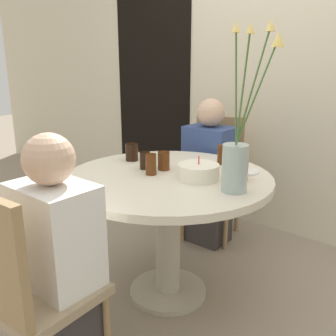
{
  "coord_description": "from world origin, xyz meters",
  "views": [
    {
      "loc": [
        1.25,
        -1.51,
        1.35
      ],
      "look_at": [
        0.0,
        0.0,
        0.78
      ],
      "focal_mm": 40.0,
      "sensor_mm": 36.0,
      "label": 1
    }
  ],
  "objects_px": {
    "flower_vase": "(238,154)",
    "drink_glass_3": "(164,161)",
    "chair_far_back": "(215,169)",
    "drink_glass_4": "(132,152)",
    "chair_near_front": "(24,286)",
    "drink_glass_2": "(222,155)",
    "person_guest": "(59,272)",
    "drink_glass_5": "(151,164)",
    "side_plate": "(245,171)",
    "person_woman": "(209,177)",
    "drink_glass_0": "(145,160)",
    "drink_glass_1": "(242,171)",
    "birthday_cake": "(198,172)"
  },
  "relations": [
    {
      "from": "person_woman",
      "to": "person_guest",
      "type": "relative_size",
      "value": 1.0
    },
    {
      "from": "chair_near_front",
      "to": "drink_glass_1",
      "type": "bearing_deg",
      "value": -108.53
    },
    {
      "from": "chair_far_back",
      "to": "birthday_cake",
      "type": "distance_m",
      "value": 0.96
    },
    {
      "from": "birthday_cake",
      "to": "drink_glass_1",
      "type": "bearing_deg",
      "value": 36.04
    },
    {
      "from": "chair_far_back",
      "to": "drink_glass_5",
      "type": "relative_size",
      "value": 8.01
    },
    {
      "from": "side_plate",
      "to": "drink_glass_0",
      "type": "bearing_deg",
      "value": -146.88
    },
    {
      "from": "drink_glass_2",
      "to": "drink_glass_5",
      "type": "xyz_separation_m",
      "value": [
        -0.19,
        -0.44,
        -0.0
      ]
    },
    {
      "from": "drink_glass_1",
      "to": "person_woman",
      "type": "height_order",
      "value": "person_woman"
    },
    {
      "from": "drink_glass_2",
      "to": "drink_glass_5",
      "type": "bearing_deg",
      "value": -113.27
    },
    {
      "from": "chair_near_front",
      "to": "drink_glass_2",
      "type": "relative_size",
      "value": 7.9
    },
    {
      "from": "drink_glass_0",
      "to": "person_woman",
      "type": "height_order",
      "value": "person_woman"
    },
    {
      "from": "drink_glass_1",
      "to": "person_guest",
      "type": "relative_size",
      "value": 0.09
    },
    {
      "from": "flower_vase",
      "to": "drink_glass_5",
      "type": "bearing_deg",
      "value": -174.05
    },
    {
      "from": "side_plate",
      "to": "person_woman",
      "type": "xyz_separation_m",
      "value": [
        -0.5,
        0.4,
        -0.23
      ]
    },
    {
      "from": "chair_far_back",
      "to": "drink_glass_4",
      "type": "distance_m",
      "value": 0.83
    },
    {
      "from": "drink_glass_2",
      "to": "chair_near_front",
      "type": "bearing_deg",
      "value": -92.56
    },
    {
      "from": "side_plate",
      "to": "drink_glass_0",
      "type": "relative_size",
      "value": 1.66
    },
    {
      "from": "drink_glass_1",
      "to": "person_guest",
      "type": "xyz_separation_m",
      "value": [
        -0.31,
        -0.93,
        -0.28
      ]
    },
    {
      "from": "drink_glass_4",
      "to": "person_guest",
      "type": "distance_m",
      "value": 0.98
    },
    {
      "from": "chair_near_front",
      "to": "drink_glass_2",
      "type": "height_order",
      "value": "chair_near_front"
    },
    {
      "from": "chair_near_front",
      "to": "drink_glass_5",
      "type": "relative_size",
      "value": 8.01
    },
    {
      "from": "flower_vase",
      "to": "chair_far_back",
      "type": "bearing_deg",
      "value": 127.54
    },
    {
      "from": "drink_glass_3",
      "to": "drink_glass_5",
      "type": "height_order",
      "value": "drink_glass_5"
    },
    {
      "from": "side_plate",
      "to": "drink_glass_5",
      "type": "distance_m",
      "value": 0.53
    },
    {
      "from": "drink_glass_5",
      "to": "flower_vase",
      "type": "bearing_deg",
      "value": 5.95
    },
    {
      "from": "drink_glass_1",
      "to": "drink_glass_0",
      "type": "bearing_deg",
      "value": -162.09
    },
    {
      "from": "side_plate",
      "to": "drink_glass_0",
      "type": "xyz_separation_m",
      "value": [
        -0.48,
        -0.31,
        0.05
      ]
    },
    {
      "from": "drink_glass_3",
      "to": "drink_glass_4",
      "type": "relative_size",
      "value": 0.99
    },
    {
      "from": "person_woman",
      "to": "drink_glass_2",
      "type": "bearing_deg",
      "value": -47.15
    },
    {
      "from": "chair_far_back",
      "to": "flower_vase",
      "type": "distance_m",
      "value": 1.17
    },
    {
      "from": "drink_glass_4",
      "to": "chair_far_back",
      "type": "bearing_deg",
      "value": 81.01
    },
    {
      "from": "drink_glass_0",
      "to": "drink_glass_3",
      "type": "distance_m",
      "value": 0.11
    },
    {
      "from": "drink_glass_2",
      "to": "drink_glass_3",
      "type": "relative_size",
      "value": 1.11
    },
    {
      "from": "drink_glass_4",
      "to": "person_woman",
      "type": "relative_size",
      "value": 0.1
    },
    {
      "from": "drink_glass_5",
      "to": "person_guest",
      "type": "distance_m",
      "value": 0.77
    },
    {
      "from": "side_plate",
      "to": "drink_glass_2",
      "type": "bearing_deg",
      "value": 161.32
    },
    {
      "from": "drink_glass_1",
      "to": "drink_glass_5",
      "type": "height_order",
      "value": "drink_glass_5"
    },
    {
      "from": "flower_vase",
      "to": "drink_glass_3",
      "type": "distance_m",
      "value": 0.53
    },
    {
      "from": "drink_glass_3",
      "to": "person_guest",
      "type": "height_order",
      "value": "person_guest"
    },
    {
      "from": "drink_glass_0",
      "to": "drink_glass_5",
      "type": "bearing_deg",
      "value": -31.11
    },
    {
      "from": "birthday_cake",
      "to": "drink_glass_2",
      "type": "distance_m",
      "value": 0.34
    },
    {
      "from": "side_plate",
      "to": "drink_glass_1",
      "type": "bearing_deg",
      "value": -68.24
    },
    {
      "from": "chair_far_back",
      "to": "drink_glass_4",
      "type": "relative_size",
      "value": 8.66
    },
    {
      "from": "chair_near_front",
      "to": "person_guest",
      "type": "xyz_separation_m",
      "value": [
        -0.01,
        0.16,
        -0.02
      ]
    },
    {
      "from": "chair_near_front",
      "to": "drink_glass_0",
      "type": "distance_m",
      "value": 0.98
    },
    {
      "from": "chair_near_front",
      "to": "drink_glass_3",
      "type": "distance_m",
      "value": 1.02
    },
    {
      "from": "chair_near_front",
      "to": "person_guest",
      "type": "bearing_deg",
      "value": -90.0
    },
    {
      "from": "chair_far_back",
      "to": "drink_glass_3",
      "type": "bearing_deg",
      "value": -94.47
    },
    {
      "from": "birthday_cake",
      "to": "drink_glass_5",
      "type": "bearing_deg",
      "value": -157.73
    },
    {
      "from": "person_guest",
      "to": "drink_glass_0",
      "type": "bearing_deg",
      "value": 106.33
    }
  ]
}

